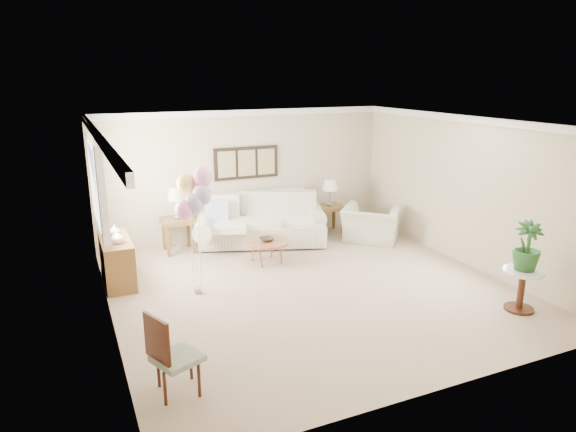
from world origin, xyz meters
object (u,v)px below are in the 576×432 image
object	(u,v)px
sofa	(261,224)
balloon_cluster	(194,195)
accent_chair	(171,353)
coffee_table	(267,242)
armchair	(371,224)

from	to	relation	value
sofa	balloon_cluster	size ratio (longest dim) A/B	1.53
accent_chair	coffee_table	bearing A→B (deg)	53.90
armchair	coffee_table	bearing A→B (deg)	50.67
armchair	accent_chair	size ratio (longest dim) A/B	1.19
sofa	balloon_cluster	bearing A→B (deg)	-133.17
sofa	armchair	world-z (taller)	sofa
accent_chair	balloon_cluster	bearing A→B (deg)	69.65
armchair	balloon_cluster	distance (m)	4.20
balloon_cluster	armchair	bearing A→B (deg)	16.24
sofa	armchair	xyz separation A→B (m)	(2.08, -0.77, -0.04)
sofa	balloon_cluster	world-z (taller)	balloon_cluster
coffee_table	armchair	bearing A→B (deg)	7.22
accent_chair	balloon_cluster	xyz separation A→B (m)	(0.90, 2.43, 1.10)
armchair	balloon_cluster	bearing A→B (deg)	59.68
coffee_table	sofa	bearing A→B (deg)	73.88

